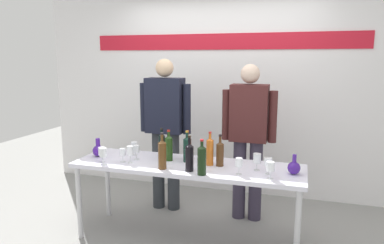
{
  "coord_description": "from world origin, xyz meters",
  "views": [
    {
      "loc": [
        1.02,
        -3.12,
        1.76
      ],
      "look_at": [
        0.0,
        0.15,
        1.15
      ],
      "focal_mm": 33.69,
      "sensor_mm": 36.0,
      "label": 1
    }
  ],
  "objects_px": {
    "presenter_left": "(165,125)",
    "wine_bottle_0": "(188,147)",
    "wine_bottle_4": "(210,151)",
    "decanter_blue_right": "(294,167)",
    "wine_glass_left_2": "(134,146)",
    "wine_bottle_1": "(189,156)",
    "wine_bottle_6": "(220,153)",
    "wine_glass_right_1": "(270,167)",
    "wine_bottle_5": "(187,148)",
    "wine_glass_right_0": "(239,163)",
    "wine_glass_left_0": "(102,152)",
    "wine_glass_right_2": "(268,162)",
    "wine_bottle_8": "(202,159)",
    "display_table": "(187,171)",
    "wine_bottle_3": "(162,154)",
    "wine_glass_left_1": "(103,153)",
    "wine_glass_right_3": "(257,159)",
    "decanter_blue_left": "(98,150)",
    "wine_glass_left_4": "(123,152)",
    "wine_bottle_7": "(162,145)",
    "presenter_right": "(249,133)",
    "wine_glass_left_5": "(130,151)",
    "wine_bottle_2": "(169,147)",
    "wine_glass_left_3": "(136,149)"
  },
  "relations": [
    {
      "from": "presenter_left",
      "to": "wine_bottle_0",
      "type": "relative_size",
      "value": 6.08
    },
    {
      "from": "presenter_left",
      "to": "wine_bottle_4",
      "type": "distance_m",
      "value": 0.94
    },
    {
      "from": "decanter_blue_right",
      "to": "wine_glass_left_2",
      "type": "bearing_deg",
      "value": 174.38
    },
    {
      "from": "wine_bottle_1",
      "to": "wine_bottle_6",
      "type": "height_order",
      "value": "wine_bottle_1"
    },
    {
      "from": "wine_glass_right_1",
      "to": "wine_bottle_5",
      "type": "bearing_deg",
      "value": 161.42
    },
    {
      "from": "wine_glass_right_0",
      "to": "wine_glass_left_0",
      "type": "bearing_deg",
      "value": -178.68
    },
    {
      "from": "wine_bottle_0",
      "to": "wine_glass_right_2",
      "type": "xyz_separation_m",
      "value": [
        0.81,
        -0.25,
        -0.01
      ]
    },
    {
      "from": "wine_bottle_8",
      "to": "wine_bottle_5",
      "type": "bearing_deg",
      "value": 125.82
    },
    {
      "from": "wine_glass_right_0",
      "to": "display_table",
      "type": "bearing_deg",
      "value": 162.93
    },
    {
      "from": "wine_bottle_5",
      "to": "wine_bottle_1",
      "type": "bearing_deg",
      "value": -67.7
    },
    {
      "from": "wine_bottle_3",
      "to": "wine_bottle_4",
      "type": "xyz_separation_m",
      "value": [
        0.38,
        0.24,
        -0.0
      ]
    },
    {
      "from": "wine_bottle_5",
      "to": "wine_bottle_8",
      "type": "distance_m",
      "value": 0.41
    },
    {
      "from": "wine_glass_left_1",
      "to": "wine_glass_right_3",
      "type": "bearing_deg",
      "value": 10.34
    },
    {
      "from": "wine_glass_left_2",
      "to": "decanter_blue_left",
      "type": "bearing_deg",
      "value": -154.51
    },
    {
      "from": "wine_glass_left_0",
      "to": "wine_glass_left_4",
      "type": "relative_size",
      "value": 1.11
    },
    {
      "from": "wine_bottle_7",
      "to": "wine_bottle_5",
      "type": "bearing_deg",
      "value": -6.38
    },
    {
      "from": "presenter_right",
      "to": "wine_bottle_8",
      "type": "relative_size",
      "value": 5.44
    },
    {
      "from": "presenter_left",
      "to": "wine_bottle_1",
      "type": "distance_m",
      "value": 1.03
    },
    {
      "from": "wine_bottle_7",
      "to": "wine_glass_right_0",
      "type": "height_order",
      "value": "wine_bottle_7"
    },
    {
      "from": "wine_glass_left_2",
      "to": "wine_glass_left_4",
      "type": "height_order",
      "value": "wine_glass_left_2"
    },
    {
      "from": "wine_bottle_5",
      "to": "wine_bottle_7",
      "type": "height_order",
      "value": "wine_bottle_7"
    },
    {
      "from": "wine_bottle_4",
      "to": "presenter_left",
      "type": "bearing_deg",
      "value": 137.79
    },
    {
      "from": "wine_glass_left_2",
      "to": "wine_glass_right_2",
      "type": "xyz_separation_m",
      "value": [
        1.38,
        -0.23,
        0.01
      ]
    },
    {
      "from": "wine_glass_left_1",
      "to": "wine_bottle_6",
      "type": "bearing_deg",
      "value": 15.51
    },
    {
      "from": "wine_glass_right_1",
      "to": "presenter_right",
      "type": "bearing_deg",
      "value": 109.84
    },
    {
      "from": "presenter_right",
      "to": "wine_bottle_5",
      "type": "distance_m",
      "value": 0.77
    },
    {
      "from": "wine_bottle_1",
      "to": "wine_glass_left_5",
      "type": "height_order",
      "value": "wine_bottle_1"
    },
    {
      "from": "wine_bottle_6",
      "to": "wine_bottle_7",
      "type": "bearing_deg",
      "value": 173.62
    },
    {
      "from": "wine_bottle_5",
      "to": "wine_glass_left_0",
      "type": "relative_size",
      "value": 2.04
    },
    {
      "from": "wine_glass_left_4",
      "to": "wine_glass_right_0",
      "type": "xyz_separation_m",
      "value": [
        1.14,
        -0.04,
        0.01
      ]
    },
    {
      "from": "wine_glass_right_2",
      "to": "wine_glass_left_5",
      "type": "bearing_deg",
      "value": -178.09
    },
    {
      "from": "wine_bottle_3",
      "to": "wine_bottle_6",
      "type": "bearing_deg",
      "value": 26.96
    },
    {
      "from": "display_table",
      "to": "decanter_blue_right",
      "type": "bearing_deg",
      "value": -0.68
    },
    {
      "from": "decanter_blue_right",
      "to": "wine_glass_left_4",
      "type": "xyz_separation_m",
      "value": [
        -1.59,
        -0.1,
        0.03
      ]
    },
    {
      "from": "decanter_blue_left",
      "to": "wine_glass_right_3",
      "type": "height_order",
      "value": "decanter_blue_left"
    },
    {
      "from": "wine_bottle_2",
      "to": "wine_glass_left_5",
      "type": "distance_m",
      "value": 0.37
    },
    {
      "from": "presenter_right",
      "to": "wine_glass_left_3",
      "type": "bearing_deg",
      "value": -147.02
    },
    {
      "from": "decanter_blue_right",
      "to": "wine_bottle_1",
      "type": "distance_m",
      "value": 0.91
    },
    {
      "from": "display_table",
      "to": "wine_glass_left_0",
      "type": "height_order",
      "value": "wine_glass_left_0"
    },
    {
      "from": "wine_bottle_8",
      "to": "wine_glass_left_2",
      "type": "relative_size",
      "value": 2.26
    },
    {
      "from": "wine_glass_left_1",
      "to": "wine_bottle_3",
      "type": "bearing_deg",
      "value": 4.9
    },
    {
      "from": "wine_glass_right_0",
      "to": "wine_bottle_0",
      "type": "bearing_deg",
      "value": 150.01
    },
    {
      "from": "decanter_blue_left",
      "to": "wine_bottle_8",
      "type": "distance_m",
      "value": 1.2
    },
    {
      "from": "display_table",
      "to": "presenter_right",
      "type": "distance_m",
      "value": 0.85
    },
    {
      "from": "wine_bottle_1",
      "to": "wine_glass_right_1",
      "type": "height_order",
      "value": "wine_bottle_1"
    },
    {
      "from": "wine_bottle_4",
      "to": "wine_bottle_5",
      "type": "xyz_separation_m",
      "value": [
        -0.24,
        0.04,
        -0.01
      ]
    },
    {
      "from": "wine_glass_left_2",
      "to": "wine_glass_left_3",
      "type": "xyz_separation_m",
      "value": [
        0.09,
        -0.14,
        0.01
      ]
    },
    {
      "from": "wine_glass_right_3",
      "to": "presenter_left",
      "type": "bearing_deg",
      "value": 149.81
    },
    {
      "from": "wine_glass_right_1",
      "to": "wine_glass_left_2",
      "type": "bearing_deg",
      "value": 166.2
    },
    {
      "from": "wine_bottle_4",
      "to": "wine_bottle_8",
      "type": "distance_m",
      "value": 0.29
    }
  ]
}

